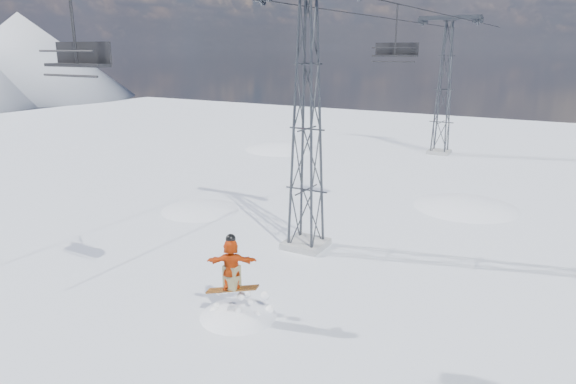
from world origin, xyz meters
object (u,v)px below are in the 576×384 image
Objects in this scene: lift_tower_near at (307,130)px; lift_tower_far at (444,90)px; lift_chair_near at (78,56)px; snowboarder_jump at (239,357)px.

lift_tower_near is 25.00m from lift_tower_far.
snowboarder_jump is at bearing 42.97° from lift_chair_near.
lift_tower_near is at bearing 97.75° from snowboarder_jump.
lift_chair_near is (-3.12, -2.91, 10.28)m from snowboarder_jump.
lift_chair_near is at bearing -93.63° from lift_tower_far.
lift_tower_near reaches higher than lift_chair_near.
lift_chair_near is at bearing -102.79° from lift_tower_near.
lift_tower_near is 10.44m from lift_chair_near.
lift_tower_near reaches higher than snowboarder_jump.
snowboarder_jump is at bearing -82.25° from lift_tower_near.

